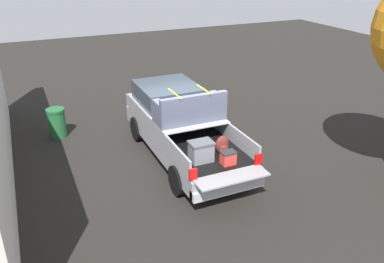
# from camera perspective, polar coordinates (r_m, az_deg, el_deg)

# --- Properties ---
(ground_plane) EXTENTS (40.00, 40.00, 0.00)m
(ground_plane) POSITION_cam_1_polar(r_m,az_deg,el_deg) (12.03, -1.17, -3.69)
(ground_plane) COLOR black
(pickup_truck) EXTENTS (6.05, 2.06, 2.23)m
(pickup_truck) POSITION_cam_1_polar(r_m,az_deg,el_deg) (11.93, -1.92, 1.20)
(pickup_truck) COLOR gray
(pickup_truck) RESTS_ON ground_plane
(trash_can) EXTENTS (0.60, 0.60, 0.98)m
(trash_can) POSITION_cam_1_polar(r_m,az_deg,el_deg) (13.89, -18.77, 1.20)
(trash_can) COLOR #1E592D
(trash_can) RESTS_ON ground_plane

